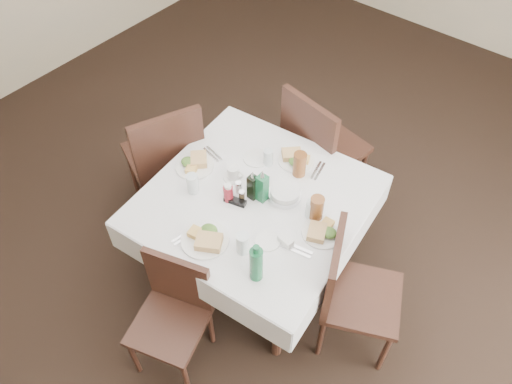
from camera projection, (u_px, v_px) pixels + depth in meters
ground_plane at (261, 241)px, 3.72m from camera, size 7.00×7.00×0.00m
room_shell at (263, 37)px, 2.43m from camera, size 6.04×7.04×2.80m
dining_table at (255, 207)px, 3.06m from camera, size 1.39×1.39×0.76m
chair_north at (318, 144)px, 3.55m from camera, size 0.57×0.57×1.03m
chair_south at (174, 308)px, 2.83m from camera, size 0.49×0.49×0.83m
chair_east at (349, 288)px, 2.86m from camera, size 0.58×0.58×0.93m
chair_west at (166, 156)px, 3.48m from camera, size 0.64×0.64×1.03m
meal_north at (295, 158)px, 3.19m from camera, size 0.24×0.24×0.05m
meal_south at (206, 238)px, 2.77m from camera, size 0.27×0.27×0.06m
meal_east at (322, 231)px, 2.81m from camera, size 0.24×0.24×0.05m
meal_west at (194, 163)px, 3.16m from camera, size 0.25×0.25×0.05m
side_plate_a at (257, 158)px, 3.21m from camera, size 0.17×0.17×0.01m
side_plate_b at (268, 241)px, 2.78m from camera, size 0.15×0.15×0.01m
water_n at (268, 157)px, 3.14m from camera, size 0.06×0.06×0.11m
water_s at (243, 243)px, 2.69m from camera, size 0.07×0.07×0.14m
water_e at (311, 209)px, 2.86m from camera, size 0.07×0.07×0.12m
water_w at (193, 184)px, 2.98m from camera, size 0.07×0.07×0.13m
iced_tea_a at (300, 164)px, 3.06m from camera, size 0.08×0.08×0.17m
iced_tea_b at (317, 208)px, 2.83m from camera, size 0.08×0.08×0.17m
bread_basket at (285, 194)px, 2.98m from camera, size 0.20×0.20×0.07m
oil_cruet_dark at (253, 186)px, 2.93m from camera, size 0.05×0.05×0.22m
oil_cruet_green at (262, 187)px, 2.91m from camera, size 0.06×0.06×0.25m
ketchup_bottle at (228, 193)px, 2.94m from camera, size 0.06×0.06×0.13m
salt_shaker at (239, 187)px, 3.00m from camera, size 0.04×0.04×0.08m
pepper_shaker at (242, 196)px, 2.96m from camera, size 0.03×0.03×0.08m
coffee_mug at (233, 173)px, 3.07m from camera, size 0.14×0.13×0.09m
sunglasses at (235, 201)px, 2.96m from camera, size 0.14×0.08×0.03m
green_bottle at (256, 264)px, 2.55m from camera, size 0.07×0.07×0.27m
sugar_caddy at (286, 240)px, 2.76m from camera, size 0.10×0.06×0.04m
cutlery_n at (318, 171)px, 3.14m from camera, size 0.08×0.17×0.01m
cutlery_s at (185, 236)px, 2.81m from camera, size 0.07×0.17×0.01m
cutlery_e at (296, 249)px, 2.75m from camera, size 0.20×0.08×0.01m
cutlery_w at (213, 154)px, 3.23m from camera, size 0.17×0.07×0.01m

